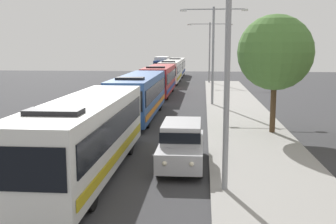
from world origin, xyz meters
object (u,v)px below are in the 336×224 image
object	(u,v)px
bus_rear	(176,67)
streetlamp_mid	(213,45)
bus_lead	(87,133)
bus_middle	(160,79)
roadside_tree	(275,53)
bus_second_in_line	(139,94)
box_truck_oncoming	(162,64)
streetlamp_near	(228,52)
bus_fourth_in_line	(170,71)
streetlamp_far	(210,46)
white_suv	(182,142)

from	to	relation	value
bus_rear	streetlamp_mid	world-z (taller)	streetlamp_mid
bus_lead	bus_middle	world-z (taller)	same
streetlamp_mid	roadside_tree	distance (m)	12.04
bus_lead	roadside_tree	size ratio (longest dim) A/B	1.74
bus_second_in_line	box_truck_oncoming	xyz separation A→B (m)	(-3.30, 48.72, 0.02)
bus_middle	streetlamp_mid	xyz separation A→B (m)	(5.40, -7.44, 3.50)
bus_second_in_line	streetlamp_near	size ratio (longest dim) A/B	1.58
bus_rear	bus_fourth_in_line	bearing A→B (deg)	-90.00
bus_second_in_line	streetlamp_far	size ratio (longest dim) A/B	1.52
bus_rear	streetlamp_mid	distance (m)	35.01
roadside_tree	box_truck_oncoming	bearing A→B (deg)	102.53
white_suv	streetlamp_near	bearing A→B (deg)	-62.88
white_suv	streetlamp_mid	size ratio (longest dim) A/B	0.61
streetlamp_mid	streetlamp_far	xyz separation A→B (m)	(0.00, 21.66, -0.02)
streetlamp_near	streetlamp_far	world-z (taller)	streetlamp_far
box_truck_oncoming	bus_second_in_line	bearing A→B (deg)	-86.12
bus_lead	white_suv	size ratio (longest dim) A/B	2.34
roadside_tree	white_suv	bearing A→B (deg)	-126.27
bus_lead	streetlamp_far	bearing A→B (deg)	82.61
bus_lead	bus_rear	bearing A→B (deg)	90.00
bus_lead	streetlamp_mid	bearing A→B (deg)	74.87
bus_middle	white_suv	bearing A→B (deg)	-81.84
white_suv	bus_middle	bearing A→B (deg)	98.16
box_truck_oncoming	bus_rear	bearing A→B (deg)	-67.20
bus_lead	bus_fourth_in_line	size ratio (longest dim) A/B	1.10
bus_lead	white_suv	world-z (taller)	bus_lead
white_suv	streetlamp_far	bearing A→B (deg)	87.57
streetlamp_near	bus_lead	bearing A→B (deg)	162.59
bus_middle	roadside_tree	size ratio (longest dim) A/B	1.78
white_suv	streetlamp_mid	distance (m)	18.89
bus_lead	box_truck_oncoming	size ratio (longest dim) A/B	1.53
bus_second_in_line	roadside_tree	bearing A→B (deg)	-30.57
bus_middle	box_truck_oncoming	xyz separation A→B (m)	(-3.30, 34.83, 0.02)
bus_rear	bus_second_in_line	bearing A→B (deg)	-90.00
bus_middle	bus_rear	distance (m)	26.97
streetlamp_near	streetlamp_far	distance (m)	43.33
bus_middle	bus_fourth_in_line	distance (m)	14.22
box_truck_oncoming	streetlamp_near	distance (m)	64.60
bus_fourth_in_line	bus_rear	world-z (taller)	same
bus_rear	white_suv	world-z (taller)	bus_rear
bus_fourth_in_line	streetlamp_mid	size ratio (longest dim) A/B	1.30
bus_second_in_line	roadside_tree	size ratio (longest dim) A/B	1.83
white_suv	bus_second_in_line	bearing A→B (deg)	107.28
bus_fourth_in_line	streetlamp_far	world-z (taller)	streetlamp_far
streetlamp_far	bus_second_in_line	bearing A→B (deg)	-100.87
streetlamp_near	bus_fourth_in_line	bearing A→B (deg)	97.10
streetlamp_mid	roadside_tree	size ratio (longest dim) A/B	1.22
box_truck_oncoming	streetlamp_near	world-z (taller)	streetlamp_near
bus_middle	bus_fourth_in_line	world-z (taller)	same
streetlamp_far	roadside_tree	bearing A→B (deg)	-84.39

